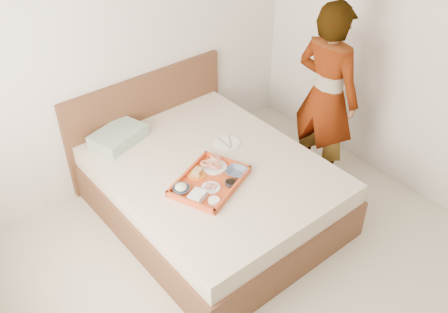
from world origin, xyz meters
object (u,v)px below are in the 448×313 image
at_px(tray, 210,181).
at_px(person, 326,97).
at_px(bed, 212,190).
at_px(dinner_plate, 227,143).

height_order(tray, person, person).
relative_size(tray, person, 0.35).
height_order(bed, person, person).
bearing_deg(dinner_plate, person, -23.62).
distance_m(bed, person, 1.28).
relative_size(bed, person, 1.17).
xyz_separation_m(tray, person, (1.27, -0.02, 0.30)).
height_order(tray, dinner_plate, tray).
bearing_deg(bed, tray, -131.35).
distance_m(bed, tray, 0.38).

